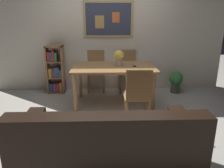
# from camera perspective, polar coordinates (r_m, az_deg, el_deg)

# --- Properties ---
(ground_plane) EXTENTS (12.00, 12.00, 0.00)m
(ground_plane) POSITION_cam_1_polar(r_m,az_deg,el_deg) (3.78, -0.86, -8.54)
(ground_plane) COLOR #B7B2A8
(wall_back_with_painting) EXTENTS (5.20, 0.14, 2.60)m
(wall_back_with_painting) POSITION_cam_1_polar(r_m,az_deg,el_deg) (4.99, -1.28, 13.40)
(wall_back_with_painting) COLOR beige
(wall_back_with_painting) RESTS_ON ground_plane
(dining_table) EXTENTS (1.51, 0.94, 0.75)m
(dining_table) POSITION_cam_1_polar(r_m,az_deg,el_deg) (4.10, 0.45, 3.36)
(dining_table) COLOR #9E7042
(dining_table) RESTS_ON ground_plane
(dining_chair_far_left) EXTENTS (0.40, 0.41, 0.91)m
(dining_chair_far_left) POSITION_cam_1_polar(r_m,az_deg,el_deg) (4.97, -4.17, 4.38)
(dining_chair_far_left) COLOR #9E7042
(dining_chair_far_left) RESTS_ON ground_plane
(dining_chair_far_right) EXTENTS (0.40, 0.41, 0.91)m
(dining_chair_far_right) POSITION_cam_1_polar(r_m,az_deg,el_deg) (4.95, 3.96, 4.32)
(dining_chair_far_right) COLOR #9E7042
(dining_chair_far_right) RESTS_ON ground_plane
(dining_chair_near_right) EXTENTS (0.40, 0.41, 0.91)m
(dining_chair_near_right) POSITION_cam_1_polar(r_m,az_deg,el_deg) (3.36, 6.68, -2.11)
(dining_chair_near_right) COLOR #9E7042
(dining_chair_near_right) RESTS_ON ground_plane
(leather_couch) EXTENTS (1.80, 0.84, 0.84)m
(leather_couch) POSITION_cam_1_polar(r_m,az_deg,el_deg) (2.37, -1.29, -17.10)
(leather_couch) COLOR black
(leather_couch) RESTS_ON ground_plane
(bookshelf) EXTENTS (0.37, 0.28, 1.04)m
(bookshelf) POSITION_cam_1_polar(r_m,az_deg,el_deg) (4.98, -14.32, 3.05)
(bookshelf) COLOR #9E7042
(bookshelf) RESTS_ON ground_plane
(potted_ivy) EXTENTS (0.30, 0.30, 0.49)m
(potted_ivy) POSITION_cam_1_polar(r_m,az_deg,el_deg) (5.06, 16.22, 0.79)
(potted_ivy) COLOR #4C4742
(potted_ivy) RESTS_ON ground_plane
(flower_vase) EXTENTS (0.20, 0.19, 0.29)m
(flower_vase) POSITION_cam_1_polar(r_m,az_deg,el_deg) (4.12, 1.84, 7.16)
(flower_vase) COLOR beige
(flower_vase) RESTS_ON dining_table
(tv_remote) EXTENTS (0.05, 0.16, 0.02)m
(tv_remote) POSITION_cam_1_polar(r_m,az_deg,el_deg) (4.12, 5.79, 4.83)
(tv_remote) COLOR black
(tv_remote) RESTS_ON dining_table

